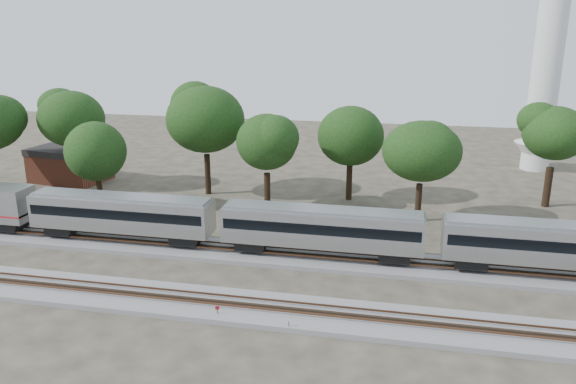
# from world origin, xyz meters

# --- Properties ---
(ground) EXTENTS (160.00, 160.00, 0.00)m
(ground) POSITION_xyz_m (0.00, 0.00, 0.00)
(ground) COLOR #383328
(ground) RESTS_ON ground
(track_far) EXTENTS (160.00, 5.00, 0.73)m
(track_far) POSITION_xyz_m (0.00, 6.00, 0.21)
(track_far) COLOR slate
(track_far) RESTS_ON ground
(track_near) EXTENTS (160.00, 5.00, 0.73)m
(track_near) POSITION_xyz_m (0.00, -4.00, 0.21)
(track_near) COLOR slate
(track_near) RESTS_ON ground
(train) EXTENTS (129.04, 3.14, 4.64)m
(train) POSITION_xyz_m (25.77, 6.00, 3.23)
(train) COLOR #ABAEB3
(train) RESTS_ON ground
(switch_stand_red) EXTENTS (0.31, 0.12, 0.99)m
(switch_stand_red) POSITION_xyz_m (1.02, -5.55, 0.63)
(switch_stand_red) COLOR #512D19
(switch_stand_red) RESTS_ON ground
(switch_stand_white) EXTENTS (0.28, 0.05, 0.89)m
(switch_stand_white) POSITION_xyz_m (6.34, -6.25, 0.57)
(switch_stand_white) COLOR #512D19
(switch_stand_white) RESTS_ON ground
(switch_lever) EXTENTS (0.55, 0.39, 0.30)m
(switch_lever) POSITION_xyz_m (5.61, -5.26, 0.15)
(switch_lever) COLOR #512D19
(switch_lever) RESTS_ON ground
(brick_building) EXTENTS (10.26, 7.95, 4.50)m
(brick_building) POSITION_xyz_m (-30.09, 25.67, 2.27)
(brick_building) COLOR brown
(brick_building) RESTS_ON ground
(tree_1) EXTENTS (9.01, 9.01, 12.71)m
(tree_1) POSITION_xyz_m (-27.22, 22.73, 8.85)
(tree_1) COLOR black
(tree_1) RESTS_ON ground
(tree_2) EXTENTS (6.89, 6.89, 9.71)m
(tree_2) POSITION_xyz_m (-19.65, 14.95, 6.75)
(tree_2) COLOR black
(tree_2) RESTS_ON ground
(tree_3) EXTENTS (9.38, 9.38, 13.23)m
(tree_3) POSITION_xyz_m (-10.00, 23.54, 9.22)
(tree_3) COLOR black
(tree_3) RESTS_ON ground
(tree_4) EXTENTS (7.82, 7.82, 11.02)m
(tree_4) POSITION_xyz_m (-1.47, 19.38, 7.67)
(tree_4) COLOR black
(tree_4) RESTS_ON ground
(tree_5) EXTENTS (7.82, 7.82, 11.02)m
(tree_5) POSITION_xyz_m (7.22, 24.76, 7.67)
(tree_5) COLOR black
(tree_5) RESTS_ON ground
(tree_6) EXTENTS (7.69, 7.69, 10.84)m
(tree_6) POSITION_xyz_m (15.16, 18.61, 7.55)
(tree_6) COLOR black
(tree_6) RESTS_ON ground
(tree_7) EXTENTS (8.65, 8.65, 12.20)m
(tree_7) POSITION_xyz_m (29.65, 26.74, 8.50)
(tree_7) COLOR black
(tree_7) RESTS_ON ground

